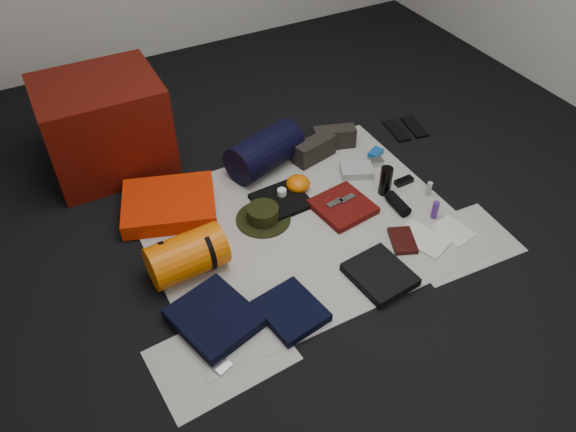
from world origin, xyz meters
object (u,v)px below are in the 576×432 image
sleeping_pad (169,204)px  paperback_book (403,240)px  stuff_sack (187,256)px  red_cabinet (105,126)px  navy_duffel (265,151)px  compact_camera (375,162)px  water_bottle (386,181)px

sleeping_pad → paperback_book: sleeping_pad is taller
stuff_sack → red_cabinet: bearing=95.1°
red_cabinet → navy_duffel: (0.79, -0.46, -0.15)m
sleeping_pad → stuff_sack: (-0.06, -0.47, 0.06)m
stuff_sack → paperback_book: bearing=-17.7°
red_cabinet → paperback_book: red_cabinet is taller
stuff_sack → navy_duffel: (0.70, 0.57, 0.01)m
paperback_book → stuff_sack: bearing=-175.6°
paperback_book → compact_camera: bearing=89.8°
red_cabinet → navy_duffel: bearing=-29.5°
red_cabinet → compact_camera: bearing=-27.7°
compact_camera → sleeping_pad: bearing=-175.2°
navy_duffel → water_bottle: (0.49, -0.53, -0.03)m
red_cabinet → stuff_sack: (0.09, -1.03, -0.16)m
water_bottle → compact_camera: bearing=66.4°
compact_camera → paperback_book: 0.66m
paperback_book → red_cabinet: bearing=151.9°
red_cabinet → stuff_sack: 1.05m
red_cabinet → compact_camera: (1.38, -0.75, -0.25)m
navy_duffel → compact_camera: (0.60, -0.29, -0.10)m
navy_duffel → compact_camera: size_ratio=4.84×
sleeping_pad → navy_duffel: size_ratio=1.10×
navy_duffel → red_cabinet: bearing=131.0°
sleeping_pad → water_bottle: 1.20m
sleeping_pad → navy_duffel: bearing=8.9°
sleeping_pad → water_bottle: size_ratio=2.83×
red_cabinet → water_bottle: red_cabinet is taller
compact_camera → paperback_book: size_ratio=0.50×
sleeping_pad → water_bottle: bearing=-21.0°
stuff_sack → water_bottle: 1.19m
navy_duffel → paperback_book: bearing=-87.6°
red_cabinet → sleeping_pad: 0.63m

